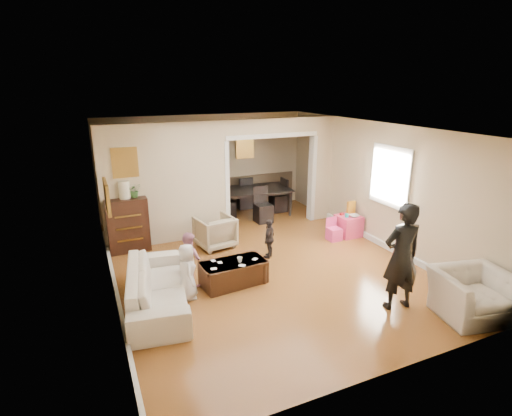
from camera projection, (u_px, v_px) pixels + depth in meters
name	position (u px, v px, depth m)	size (l,w,h in m)	color
floor	(260.00, 261.00, 7.83)	(7.00, 7.00, 0.00)	#AD642C
partition_left	(167.00, 184.00, 8.48)	(2.75, 0.18, 2.60)	#C7B391
partition_right	(320.00, 169.00, 9.96)	(0.55, 0.18, 2.60)	#C7B391
partition_header	(272.00, 126.00, 9.09)	(2.22, 0.18, 0.35)	#C7B391
window_pane	(390.00, 176.00, 8.07)	(0.03, 0.95, 1.10)	white
framed_art_partition	(125.00, 163.00, 7.91)	(0.45, 0.03, 0.55)	brown
framed_art_sofa_wall	(107.00, 197.00, 5.72)	(0.03, 0.55, 0.40)	brown
framed_art_alcove	(245.00, 147.00, 10.74)	(0.45, 0.03, 0.55)	brown
sofa	(157.00, 287.00, 6.21)	(2.20, 0.86, 0.64)	beige
armchair_back	(215.00, 232.00, 8.44)	(0.73, 0.75, 0.68)	tan
armchair_front	(473.00, 294.00, 5.94)	(1.06, 0.93, 0.69)	beige
dresser	(128.00, 224.00, 8.22)	(0.82, 0.46, 1.13)	#33170F
table_lamp	(124.00, 190.00, 8.00)	(0.22, 0.22, 0.36)	beige
potted_plant	(135.00, 190.00, 8.08)	(0.26, 0.23, 0.29)	#416F31
coffee_table	(234.00, 273.00, 6.91)	(1.11, 0.55, 0.42)	#321910
coffee_cup	(240.00, 260.00, 6.83)	(0.09, 0.09, 0.09)	silver
play_table	(348.00, 226.00, 9.09)	(0.50, 0.50, 0.48)	#E33B6C
cereal_box	(351.00, 208.00, 9.11)	(0.20, 0.07, 0.30)	yellow
cyan_cup	(347.00, 215.00, 8.93)	(0.08, 0.08, 0.08)	#27C5BB
toy_block	(342.00, 214.00, 9.07)	(0.08, 0.06, 0.05)	red
play_bowl	(354.00, 216.00, 8.93)	(0.22, 0.22, 0.05)	silver
dining_table	(253.00, 202.00, 10.53)	(1.98, 1.10, 0.70)	black
adult_person	(402.00, 257.00, 6.00)	(0.63, 0.41, 1.71)	black
child_kneel_a	(187.00, 272.00, 6.37)	(0.46, 0.30, 0.94)	silver
child_kneel_b	(189.00, 259.00, 6.82)	(0.47, 0.36, 0.96)	#C77C98
child_toddler	(269.00, 238.00, 7.91)	(0.47, 0.20, 0.81)	black
craft_papers	(230.00, 264.00, 6.78)	(0.90, 0.49, 0.00)	white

